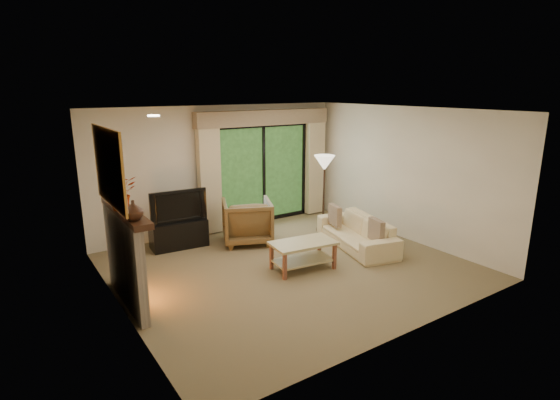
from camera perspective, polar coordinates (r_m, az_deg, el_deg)
floor at (r=7.49m, az=1.29°, el=-8.66°), size 5.50×5.50×0.00m
ceiling at (r=6.89m, az=1.42°, el=11.63°), size 5.50×5.50×0.00m
wall_back at (r=9.19m, az=-7.69°, el=4.07°), size 5.00×0.00×5.00m
wall_front at (r=5.31m, az=17.12°, el=-4.21°), size 5.00×0.00×5.00m
wall_left at (r=5.98m, az=-20.74°, el=-2.43°), size 0.00×5.00×5.00m
wall_right at (r=8.92m, az=15.98°, el=3.32°), size 0.00×5.00×5.00m
fireplace at (r=6.39m, az=-19.62°, el=-7.11°), size 0.24×1.70×1.37m
mirror at (r=6.04m, az=-21.41°, el=4.01°), size 0.07×1.45×1.02m
sliding_door at (r=9.66m, az=-2.19°, el=3.49°), size 2.26×0.10×2.16m
curtain_left at (r=8.92m, az=-9.22°, el=3.04°), size 0.45×0.18×2.35m
curtain_right at (r=10.31m, az=4.54°, el=4.73°), size 0.45×0.18×2.35m
cornice at (r=9.42m, az=-1.97°, el=10.70°), size 3.20×0.24×0.32m
media_console at (r=8.50m, az=-13.08°, el=-4.31°), size 1.07×0.55×0.52m
tv at (r=8.34m, az=-13.30°, el=-0.65°), size 1.06×0.22×0.61m
armchair at (r=8.50m, az=-4.32°, el=-2.76°), size 1.21×1.22×0.85m
sofa at (r=8.42m, az=9.96°, el=-4.16°), size 1.21×2.06×0.57m
pillow_near at (r=7.94m, az=12.47°, el=-3.87°), size 0.20×0.41×0.39m
pillow_far at (r=8.70m, az=7.18°, el=-1.99°), size 0.20×0.42×0.40m
coffee_table at (r=7.31m, az=3.02°, el=-7.24°), size 1.12×0.71×0.48m
floor_lamp at (r=9.14m, az=5.73°, el=0.86°), size 0.48×0.48×1.60m
vase at (r=5.60m, az=-18.60°, el=-1.28°), size 0.24×0.24×0.25m
branches at (r=6.12m, az=-20.13°, el=0.82°), size 0.48×0.45×0.44m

